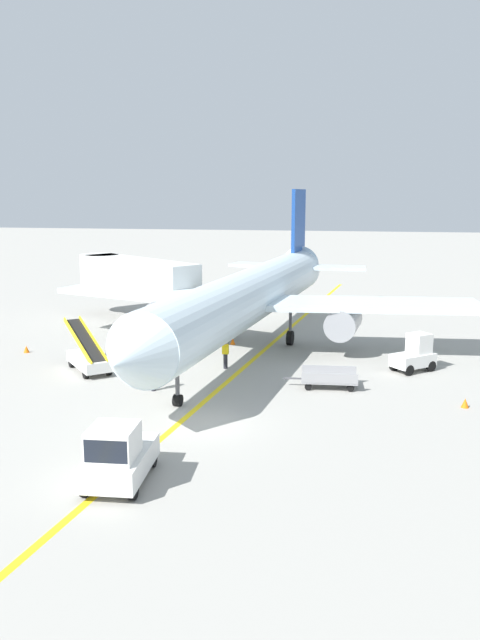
{
  "coord_description": "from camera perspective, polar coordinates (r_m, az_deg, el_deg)",
  "views": [
    {
      "loc": [
        6.68,
        -25.26,
        9.66
      ],
      "look_at": [
        -0.24,
        10.35,
        2.5
      ],
      "focal_mm": 35.71,
      "sensor_mm": 36.0,
      "label": 1
    }
  ],
  "objects": [
    {
      "name": "ground_plane",
      "position": [
        27.86,
        -3.62,
        -9.15
      ],
      "size": [
        300.0,
        300.0,
        0.0
      ],
      "primitive_type": "plane",
      "color": "#9E9B93"
    },
    {
      "name": "taxi_line_yellow",
      "position": [
        32.51,
        -1.81,
        -6.12
      ],
      "size": [
        9.43,
        79.51,
        0.01
      ],
      "primitive_type": "cube",
      "rotation": [
        0.0,
        0.0,
        -0.11
      ],
      "color": "yellow",
      "rests_on": "ground"
    },
    {
      "name": "airliner",
      "position": [
        40.24,
        1.05,
        2.24
      ],
      "size": [
        28.42,
        35.33,
        10.1
      ],
      "color": "silver",
      "rests_on": "ground"
    },
    {
      "name": "jet_bridge",
      "position": [
        50.27,
        -9.9,
        4.01
      ],
      "size": [
        11.81,
        9.55,
        4.85
      ],
      "color": "silver",
      "rests_on": "ground"
    },
    {
      "name": "pushback_tug",
      "position": [
        22.34,
        -10.89,
        -11.87
      ],
      "size": [
        2.17,
        3.74,
        2.2
      ],
      "color": "silver",
      "rests_on": "ground"
    },
    {
      "name": "baggage_tug_near_wing",
      "position": [
        36.72,
        15.42,
        -3.0
      ],
      "size": [
        2.66,
        2.56,
        2.1
      ],
      "color": "silver",
      "rests_on": "ground"
    },
    {
      "name": "belt_loader_forward_hold",
      "position": [
        36.46,
        -13.42,
        -3.25
      ],
      "size": [
        4.25,
        4.57,
        2.59
      ],
      "color": "silver",
      "rests_on": "ground"
    },
    {
      "name": "baggage_cart_loaded",
      "position": [
        32.8,
        7.98,
        -5.22
      ],
      "size": [
        3.81,
        1.78,
        0.94
      ],
      "color": "#A5A5A8",
      "rests_on": "ground"
    },
    {
      "name": "ground_crew_marshaller",
      "position": [
        32.15,
        -7.79,
        -4.74
      ],
      "size": [
        0.36,
        0.24,
        1.7
      ],
      "color": "#26262D",
      "rests_on": "ground"
    },
    {
      "name": "ground_crew_wing_walker",
      "position": [
        35.86,
        -1.31,
        -2.96
      ],
      "size": [
        0.36,
        0.24,
        1.7
      ],
      "color": "#26262D",
      "rests_on": "ground"
    },
    {
      "name": "safety_cone_nose_left",
      "position": [
        41.74,
        -0.66,
        -1.91
      ],
      "size": [
        0.36,
        0.36,
        0.44
      ],
      "primitive_type": "cone",
      "color": "orange",
      "rests_on": "ground"
    },
    {
      "name": "safety_cone_nose_right",
      "position": [
        31.36,
        19.52,
        -7.02
      ],
      "size": [
        0.36,
        0.36,
        0.44
      ],
      "primitive_type": "cone",
      "color": "orange",
      "rests_on": "ground"
    },
    {
      "name": "safety_cone_wingtip_left",
      "position": [
        41.79,
        -18.59,
        -2.49
      ],
      "size": [
        0.36,
        0.36,
        0.44
      ],
      "primitive_type": "cone",
      "color": "orange",
      "rests_on": "ground"
    }
  ]
}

